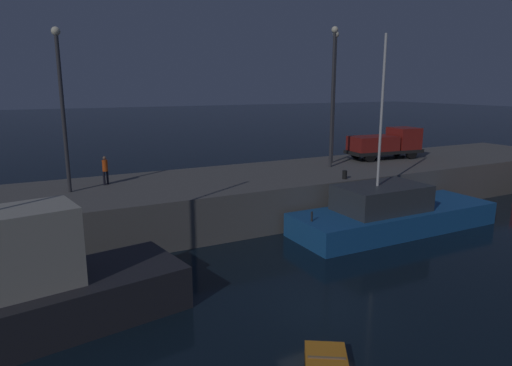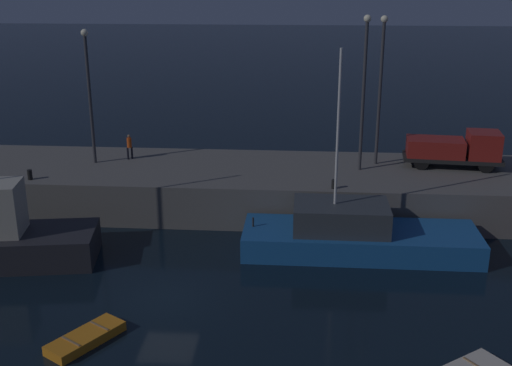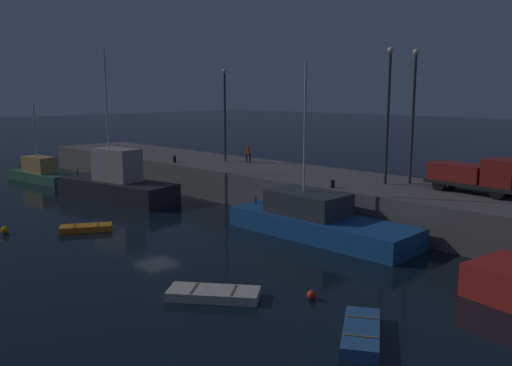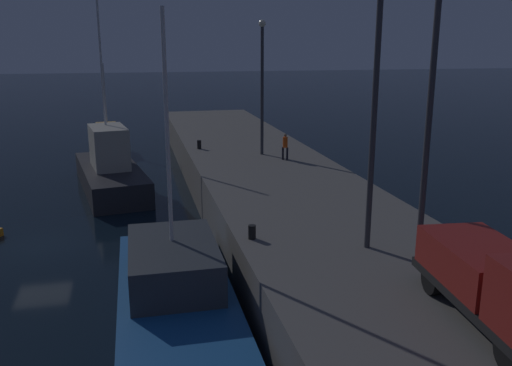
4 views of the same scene
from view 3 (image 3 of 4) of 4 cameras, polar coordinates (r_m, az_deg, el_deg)
ground_plane at (r=35.40m, az=-10.74°, el=-4.75°), size 320.00×320.00×0.00m
pier_quay at (r=43.12m, az=2.69°, el=-0.25°), size 61.69×8.29×2.52m
fishing_trawler_red at (r=32.81m, az=6.63°, el=-4.02°), size 12.21×3.89×10.58m
fishing_boat_blue at (r=56.56m, az=-22.23°, el=1.07°), size 8.76×3.38×7.74m
fishing_boat_white at (r=44.92m, az=-14.77°, el=-0.03°), size 11.49×5.26×12.29m
dinghy_orange_near at (r=35.59m, az=-17.85°, el=-4.65°), size 2.71×3.34×0.44m
rowboat_white_mid at (r=23.38m, az=-4.59°, el=-11.82°), size 4.04×3.54×0.44m
dinghy_red_small at (r=20.19m, az=11.27°, el=-15.54°), size 2.98×3.77×0.49m
mooring_buoy_near at (r=23.30m, az=6.01°, el=-11.90°), size 0.41×0.41×0.41m
mooring_buoy_mid at (r=36.74m, az=-25.42°, el=-4.61°), size 0.50×0.50×0.50m
lamp_post_west at (r=47.83m, az=-3.38°, el=8.07°), size 0.44×0.44×8.29m
lamp_post_east at (r=37.00m, az=14.07°, el=8.00°), size 0.44×0.44×9.20m
lamp_post_central at (r=37.63m, az=16.60°, el=7.83°), size 0.44×0.44×9.09m
utility_truck at (r=35.59m, az=22.75°, el=0.80°), size 6.08×2.58×2.31m
dockworker at (r=47.33m, az=-0.83°, el=3.33°), size 0.42×0.42×1.62m
bollard_west at (r=47.91m, az=-8.76°, el=2.54°), size 0.28×0.28×0.59m
bollard_central at (r=35.32m, az=8.25°, el=-0.10°), size 0.28×0.28×0.51m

